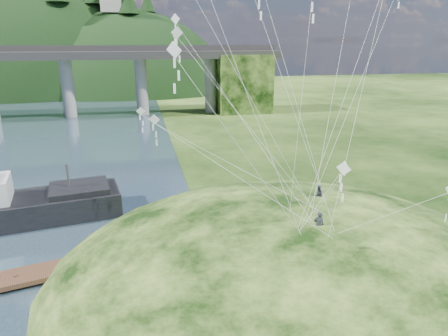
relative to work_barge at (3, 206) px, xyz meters
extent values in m
plane|color=black|center=(14.44, -15.17, -1.72)|extent=(320.00, 320.00, 0.00)
ellipsoid|color=black|center=(22.44, -13.17, -3.22)|extent=(36.00, 32.00, 13.00)
cylinder|color=gray|center=(-2.06, 54.83, 4.78)|extent=(2.60, 2.60, 13.00)
cylinder|color=gray|center=(13.44, 54.83, 4.78)|extent=(2.60, 2.60, 13.00)
cylinder|color=gray|center=(28.94, 54.83, 4.78)|extent=(2.60, 2.60, 13.00)
cube|color=black|center=(36.44, 54.83, 4.78)|extent=(12.00, 11.00, 13.00)
ellipsoid|color=black|center=(-25.56, 110.83, -7.72)|extent=(96.00, 68.00, 88.00)
ellipsoid|color=black|center=(9.44, 102.83, -11.72)|extent=(76.00, 56.00, 72.00)
cone|color=black|center=(17.22, 99.46, 25.96)|extent=(4.88, 4.88, 6.42)
cube|color=beige|center=(6.44, 94.83, 24.17)|extent=(6.00, 5.00, 4.00)
cube|color=black|center=(0.34, 0.06, -0.56)|extent=(20.20, 8.51, 2.31)
cube|color=black|center=(6.49, 1.09, 0.86)|extent=(6.00, 5.27, 0.53)
cylinder|color=#2D2B2B|center=(5.61, 0.94, 2.02)|extent=(0.21, 0.21, 2.67)
cube|color=#3C2518|center=(6.57, -9.78, -1.25)|extent=(14.55, 5.49, 0.36)
cylinder|color=#3C2518|center=(3.56, -10.48, -1.51)|extent=(0.31, 0.31, 1.03)
cylinder|color=#3C2518|center=(6.57, -9.78, -1.51)|extent=(0.31, 0.31, 1.03)
cylinder|color=#3C2518|center=(9.58, -9.07, -1.51)|extent=(0.31, 0.31, 1.03)
cylinder|color=#3C2518|center=(12.59, -8.37, -1.51)|extent=(0.31, 0.31, 1.03)
imported|color=#272B34|center=(23.20, -15.57, 4.08)|extent=(0.74, 0.61, 1.74)
imported|color=#272B34|center=(25.39, -10.74, 4.00)|extent=(0.92, 0.74, 1.76)
cube|color=white|center=(21.34, -16.65, 15.91)|extent=(0.09, 0.08, 0.45)
cube|color=white|center=(21.34, -16.65, 15.35)|extent=(0.09, 0.08, 0.45)
cube|color=white|center=(26.51, -12.05, 5.84)|extent=(0.73, 0.32, 0.76)
cube|color=white|center=(26.51, -12.05, 5.30)|extent=(0.09, 0.07, 0.44)
cube|color=white|center=(26.51, -12.05, 4.75)|extent=(0.09, 0.07, 0.44)
cube|color=white|center=(26.51, -12.05, 4.21)|extent=(0.09, 0.07, 0.44)
cube|color=white|center=(13.67, -5.19, 8.36)|extent=(0.84, 0.33, 0.85)
cube|color=white|center=(13.67, -5.19, 7.74)|extent=(0.11, 0.02, 0.51)
cube|color=white|center=(13.67, -5.19, 7.12)|extent=(0.11, 0.02, 0.51)
cube|color=white|center=(13.67, -5.19, 6.50)|extent=(0.11, 0.02, 0.51)
cube|color=white|center=(15.50, -7.17, 14.82)|extent=(0.84, 0.29, 0.81)
cube|color=white|center=(15.50, -7.17, 14.23)|extent=(0.11, 0.05, 0.49)
cube|color=white|center=(15.50, -7.17, 13.63)|extent=(0.11, 0.05, 0.49)
cube|color=white|center=(15.50, -7.17, 13.04)|extent=(0.11, 0.05, 0.49)
cube|color=white|center=(27.89, -20.48, 6.07)|extent=(0.10, 0.06, 0.44)
cube|color=white|center=(27.89, -20.48, 5.54)|extent=(0.10, 0.06, 0.44)
cube|color=white|center=(13.98, -21.09, 13.96)|extent=(0.54, 0.43, 0.63)
cube|color=white|center=(13.98, -21.09, 13.49)|extent=(0.09, 0.04, 0.38)
cube|color=white|center=(13.98, -21.09, 13.03)|extent=(0.09, 0.04, 0.38)
cube|color=white|center=(13.98, -21.09, 12.56)|extent=(0.09, 0.04, 0.38)
cube|color=white|center=(18.86, -16.17, 16.01)|extent=(0.09, 0.05, 0.43)
cube|color=white|center=(18.86, -16.17, 15.49)|extent=(0.09, 0.05, 0.43)
cube|color=white|center=(12.68, -3.90, 8.84)|extent=(0.72, 0.26, 0.70)
cube|color=white|center=(12.68, -3.90, 8.33)|extent=(0.09, 0.05, 0.42)
cube|color=white|center=(12.68, -3.90, 7.81)|extent=(0.09, 0.05, 0.42)
cube|color=white|center=(12.68, -3.90, 7.30)|extent=(0.09, 0.05, 0.42)
cube|color=white|center=(32.14, -7.76, 16.85)|extent=(0.11, 0.06, 0.48)
cube|color=white|center=(24.03, -16.51, 7.18)|extent=(0.61, 0.70, 0.88)
cube|color=white|center=(24.03, -16.51, 6.56)|extent=(0.10, 0.09, 0.51)
cube|color=white|center=(24.03, -16.51, 5.93)|extent=(0.10, 0.09, 0.51)
cube|color=white|center=(24.03, -16.51, 5.31)|extent=(0.10, 0.09, 0.51)
cube|color=white|center=(15.67, -4.52, 15.85)|extent=(0.65, 0.49, 0.77)
cube|color=white|center=(15.67, -4.52, 15.30)|extent=(0.10, 0.06, 0.45)
cube|color=white|center=(15.67, -4.52, 14.76)|extent=(0.10, 0.06, 0.45)
cube|color=white|center=(15.67, -4.52, 14.21)|extent=(0.10, 0.06, 0.45)
camera|label=1|loc=(12.55, -36.70, 14.31)|focal=32.00mm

